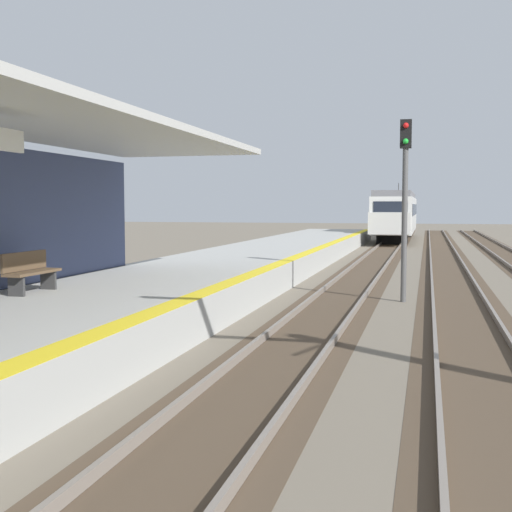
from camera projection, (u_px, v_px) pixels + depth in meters
station_platform at (120, 306)px, 15.50m from camera, size 5.00×80.00×0.91m
track_pair_nearest_platform at (332, 305)px, 18.30m from camera, size 2.34×120.00×0.16m
track_pair_middle at (462, 310)px, 17.46m from camera, size 2.34×120.00×0.16m
approaching_train at (396, 213)px, 54.23m from camera, size 2.93×19.60×4.76m
rail_signal_post at (405, 191)px, 19.01m from camera, size 0.32×0.34×5.20m
platform_bench at (30, 271)px, 14.31m from camera, size 0.45×1.60×0.88m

